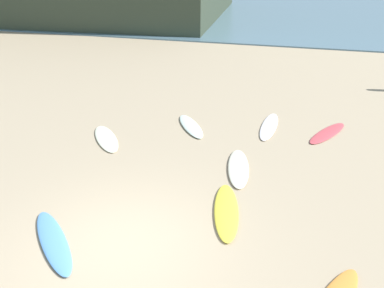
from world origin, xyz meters
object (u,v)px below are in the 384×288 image
object	(u,v)px
surfboard_6	(328,133)
surfboard_7	(191,126)
surfboard_0	(226,211)
surfboard_1	(269,126)
surfboard_4	(106,138)
surfboard_5	(238,168)
surfboard_3	(53,241)

from	to	relation	value
surfboard_6	surfboard_7	world-z (taller)	surfboard_7
surfboard_0	surfboard_6	bearing A→B (deg)	-126.86
surfboard_0	surfboard_1	distance (m)	5.01
surfboard_4	surfboard_5	distance (m)	4.27
surfboard_3	surfboard_5	distance (m)	4.97
surfboard_4	surfboard_7	size ratio (longest dim) A/B	1.03
surfboard_4	surfboard_1	bearing A→B (deg)	167.80
surfboard_0	surfboard_3	xyz separation A→B (m)	(-3.16, -1.89, 0.00)
surfboard_0	surfboard_4	size ratio (longest dim) A/B	1.07
surfboard_3	surfboard_7	xyz separation A→B (m)	(1.19, 6.20, -0.00)
surfboard_1	surfboard_0	bearing A→B (deg)	87.66
surfboard_1	surfboard_7	xyz separation A→B (m)	(-2.47, -0.67, 0.01)
surfboard_5	surfboard_7	size ratio (longest dim) A/B	1.05
surfboard_1	surfboard_3	distance (m)	7.78
surfboard_3	surfboard_5	world-z (taller)	surfboard_5
surfboard_3	surfboard_6	size ratio (longest dim) A/B	1.05
surfboard_4	surfboard_7	distance (m)	2.75
surfboard_1	surfboard_3	size ratio (longest dim) A/B	1.04
surfboard_6	surfboard_0	bearing A→B (deg)	92.99
surfboard_1	surfboard_4	bearing A→B (deg)	28.51
surfboard_1	surfboard_7	world-z (taller)	surfboard_7
surfboard_1	surfboard_3	xyz separation A→B (m)	(-3.66, -6.87, 0.01)
surfboard_5	surfboard_7	xyz separation A→B (m)	(-1.93, 2.33, -0.00)
surfboard_4	surfboard_5	bearing A→B (deg)	132.28
surfboard_5	surfboard_1	bearing A→B (deg)	69.88
surfboard_3	surfboard_6	bearing A→B (deg)	6.64
surfboard_4	surfboard_5	world-z (taller)	surfboard_5
surfboard_3	surfboard_7	world-z (taller)	surfboard_3
surfboard_4	surfboard_6	bearing A→B (deg)	160.89
surfboard_7	surfboard_1	bearing A→B (deg)	162.97
surfboard_7	surfboard_0	bearing A→B (deg)	82.39
surfboard_3	surfboard_1	bearing A→B (deg)	17.49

